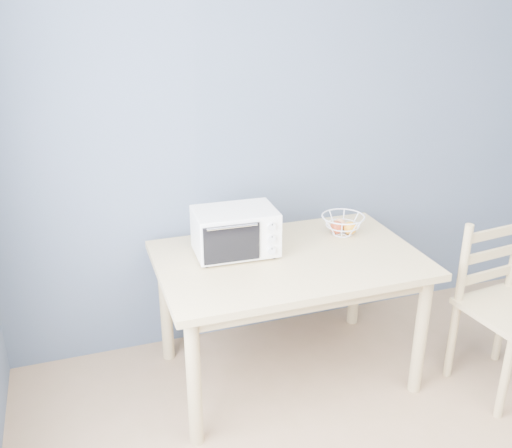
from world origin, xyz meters
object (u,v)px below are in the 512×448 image
object	(u,v)px
fruit_basket	(342,225)
dining_chair	(503,310)
dining_table	(289,273)
toaster_oven	(232,232)

from	to	relation	value
fruit_basket	dining_chair	distance (m)	0.98
dining_table	dining_chair	size ratio (longest dim) A/B	1.48
dining_table	toaster_oven	xyz separation A→B (m)	(-0.28, 0.12, 0.23)
dining_table	dining_chair	bearing A→B (deg)	-22.27
toaster_oven	fruit_basket	xyz separation A→B (m)	(0.68, 0.06, -0.07)
toaster_oven	fruit_basket	distance (m)	0.69
dining_table	toaster_oven	world-z (taller)	toaster_oven
dining_table	fruit_basket	size ratio (longest dim) A/B	4.55
dining_table	dining_chair	xyz separation A→B (m)	(1.08, -0.44, -0.18)
toaster_oven	dining_chair	bearing A→B (deg)	-20.63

